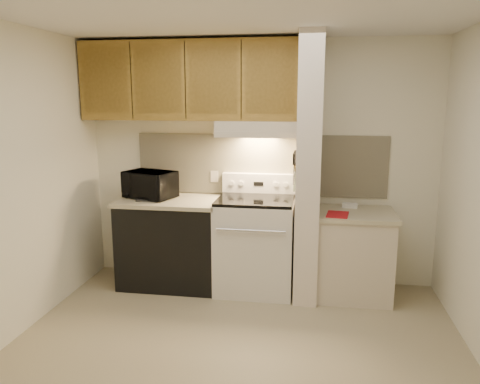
# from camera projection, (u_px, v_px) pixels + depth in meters

# --- Properties ---
(floor) EXTENTS (3.60, 3.60, 0.00)m
(floor) POSITION_uv_depth(u_px,v_px,m) (237.00, 347.00, 3.67)
(floor) COLOR tan
(floor) RESTS_ON ground
(ceiling) EXTENTS (3.60, 3.60, 0.00)m
(ceiling) POSITION_uv_depth(u_px,v_px,m) (236.00, 11.00, 3.18)
(ceiling) COLOR white
(ceiling) RESTS_ON wall_back
(wall_back) EXTENTS (3.60, 2.50, 0.02)m
(wall_back) POSITION_uv_depth(u_px,v_px,m) (260.00, 163.00, 4.88)
(wall_back) COLOR white
(wall_back) RESTS_ON floor
(wall_left) EXTENTS (0.02, 3.00, 2.50)m
(wall_left) POSITION_uv_depth(u_px,v_px,m) (12.00, 184.00, 3.70)
(wall_left) COLOR white
(wall_left) RESTS_ON floor
(backsplash) EXTENTS (2.60, 0.02, 0.63)m
(backsplash) POSITION_uv_depth(u_px,v_px,m) (260.00, 165.00, 4.87)
(backsplash) COLOR beige
(backsplash) RESTS_ON wall_back
(range_body) EXTENTS (0.76, 0.65, 0.92)m
(range_body) POSITION_uv_depth(u_px,v_px,m) (255.00, 246.00, 4.70)
(range_body) COLOR silver
(range_body) RESTS_ON floor
(oven_window) EXTENTS (0.50, 0.01, 0.30)m
(oven_window) POSITION_uv_depth(u_px,v_px,m) (251.00, 252.00, 4.39)
(oven_window) COLOR black
(oven_window) RESTS_ON range_body
(oven_handle) EXTENTS (0.65, 0.02, 0.02)m
(oven_handle) POSITION_uv_depth(u_px,v_px,m) (251.00, 231.00, 4.31)
(oven_handle) COLOR silver
(oven_handle) RESTS_ON range_body
(cooktop) EXTENTS (0.74, 0.64, 0.03)m
(cooktop) POSITION_uv_depth(u_px,v_px,m) (256.00, 200.00, 4.61)
(cooktop) COLOR black
(cooktop) RESTS_ON range_body
(range_backguard) EXTENTS (0.76, 0.08, 0.20)m
(range_backguard) POSITION_uv_depth(u_px,v_px,m) (259.00, 183.00, 4.86)
(range_backguard) COLOR silver
(range_backguard) RESTS_ON range_body
(range_display) EXTENTS (0.10, 0.01, 0.04)m
(range_display) POSITION_uv_depth(u_px,v_px,m) (259.00, 184.00, 4.82)
(range_display) COLOR black
(range_display) RESTS_ON range_backguard
(range_knob_left_outer) EXTENTS (0.05, 0.02, 0.05)m
(range_knob_left_outer) POSITION_uv_depth(u_px,v_px,m) (232.00, 183.00, 4.86)
(range_knob_left_outer) COLOR silver
(range_knob_left_outer) RESTS_ON range_backguard
(range_knob_left_inner) EXTENTS (0.05, 0.02, 0.05)m
(range_knob_left_inner) POSITION_uv_depth(u_px,v_px,m) (241.00, 183.00, 4.84)
(range_knob_left_inner) COLOR silver
(range_knob_left_inner) RESTS_ON range_backguard
(range_knob_right_inner) EXTENTS (0.05, 0.02, 0.05)m
(range_knob_right_inner) POSITION_uv_depth(u_px,v_px,m) (276.00, 184.00, 4.79)
(range_knob_right_inner) COLOR silver
(range_knob_right_inner) RESTS_ON range_backguard
(range_knob_right_outer) EXTENTS (0.05, 0.02, 0.05)m
(range_knob_right_outer) POSITION_uv_depth(u_px,v_px,m) (286.00, 185.00, 4.77)
(range_knob_right_outer) COLOR silver
(range_knob_right_outer) RESTS_ON range_backguard
(dishwasher_front) EXTENTS (1.00, 0.63, 0.87)m
(dishwasher_front) POSITION_uv_depth(u_px,v_px,m) (171.00, 244.00, 4.85)
(dishwasher_front) COLOR black
(dishwasher_front) RESTS_ON floor
(left_countertop) EXTENTS (1.04, 0.67, 0.04)m
(left_countertop) POSITION_uv_depth(u_px,v_px,m) (170.00, 201.00, 4.76)
(left_countertop) COLOR #BBB191
(left_countertop) RESTS_ON dishwasher_front
(spoon_rest) EXTENTS (0.26, 0.11, 0.02)m
(spoon_rest) POSITION_uv_depth(u_px,v_px,m) (149.00, 200.00, 4.67)
(spoon_rest) COLOR black
(spoon_rest) RESTS_ON left_countertop
(teal_jar) EXTENTS (0.10, 0.10, 0.10)m
(teal_jar) POSITION_uv_depth(u_px,v_px,m) (136.00, 194.00, 4.78)
(teal_jar) COLOR #276D70
(teal_jar) RESTS_ON left_countertop
(outlet) EXTENTS (0.08, 0.01, 0.12)m
(outlet) POSITION_uv_depth(u_px,v_px,m) (214.00, 177.00, 4.96)
(outlet) COLOR beige
(outlet) RESTS_ON backsplash
(microwave) EXTENTS (0.58, 0.48, 0.27)m
(microwave) POSITION_uv_depth(u_px,v_px,m) (150.00, 185.00, 4.79)
(microwave) COLOR black
(microwave) RESTS_ON left_countertop
(partition_pillar) EXTENTS (0.22, 0.70, 2.50)m
(partition_pillar) POSITION_uv_depth(u_px,v_px,m) (309.00, 169.00, 4.46)
(partition_pillar) COLOR silver
(partition_pillar) RESTS_ON floor
(pillar_trim) EXTENTS (0.01, 0.70, 0.04)m
(pillar_trim) POSITION_uv_depth(u_px,v_px,m) (297.00, 164.00, 4.47)
(pillar_trim) COLOR olive
(pillar_trim) RESTS_ON partition_pillar
(knife_strip) EXTENTS (0.02, 0.42, 0.04)m
(knife_strip) POSITION_uv_depth(u_px,v_px,m) (296.00, 163.00, 4.42)
(knife_strip) COLOR black
(knife_strip) RESTS_ON partition_pillar
(knife_blade_a) EXTENTS (0.01, 0.03, 0.16)m
(knife_blade_a) POSITION_uv_depth(u_px,v_px,m) (293.00, 176.00, 4.28)
(knife_blade_a) COLOR silver
(knife_blade_a) RESTS_ON knife_strip
(knife_handle_a) EXTENTS (0.02, 0.02, 0.10)m
(knife_handle_a) POSITION_uv_depth(u_px,v_px,m) (294.00, 160.00, 4.25)
(knife_handle_a) COLOR black
(knife_handle_a) RESTS_ON knife_strip
(knife_blade_b) EXTENTS (0.01, 0.04, 0.18)m
(knife_blade_b) POSITION_uv_depth(u_px,v_px,m) (294.00, 176.00, 4.35)
(knife_blade_b) COLOR silver
(knife_blade_b) RESTS_ON knife_strip
(knife_handle_b) EXTENTS (0.02, 0.02, 0.10)m
(knife_handle_b) POSITION_uv_depth(u_px,v_px,m) (294.00, 158.00, 4.32)
(knife_handle_b) COLOR black
(knife_handle_b) RESTS_ON knife_strip
(knife_blade_c) EXTENTS (0.01, 0.04, 0.20)m
(knife_blade_c) POSITION_uv_depth(u_px,v_px,m) (294.00, 175.00, 4.44)
(knife_blade_c) COLOR silver
(knife_blade_c) RESTS_ON knife_strip
(knife_handle_c) EXTENTS (0.02, 0.02, 0.10)m
(knife_handle_c) POSITION_uv_depth(u_px,v_px,m) (295.00, 157.00, 4.42)
(knife_handle_c) COLOR black
(knife_handle_c) RESTS_ON knife_strip
(knife_blade_d) EXTENTS (0.01, 0.04, 0.16)m
(knife_blade_d) POSITION_uv_depth(u_px,v_px,m) (295.00, 172.00, 4.51)
(knife_blade_d) COLOR silver
(knife_blade_d) RESTS_ON knife_strip
(knife_handle_d) EXTENTS (0.02, 0.02, 0.10)m
(knife_handle_d) POSITION_uv_depth(u_px,v_px,m) (295.00, 156.00, 4.49)
(knife_handle_d) COLOR black
(knife_handle_d) RESTS_ON knife_strip
(knife_blade_e) EXTENTS (0.01, 0.04, 0.18)m
(knife_blade_e) POSITION_uv_depth(u_px,v_px,m) (295.00, 171.00, 4.60)
(knife_blade_e) COLOR silver
(knife_blade_e) RESTS_ON knife_strip
(knife_handle_e) EXTENTS (0.02, 0.02, 0.10)m
(knife_handle_e) POSITION_uv_depth(u_px,v_px,m) (295.00, 155.00, 4.57)
(knife_handle_e) COLOR black
(knife_handle_e) RESTS_ON knife_strip
(oven_mitt) EXTENTS (0.03, 0.11, 0.26)m
(oven_mitt) POSITION_uv_depth(u_px,v_px,m) (295.00, 178.00, 4.67)
(oven_mitt) COLOR slate
(oven_mitt) RESTS_ON partition_pillar
(right_cab_base) EXTENTS (0.70, 0.60, 0.81)m
(right_cab_base) POSITION_uv_depth(u_px,v_px,m) (354.00, 256.00, 4.56)
(right_cab_base) COLOR beige
(right_cab_base) RESTS_ON floor
(right_countertop) EXTENTS (0.74, 0.64, 0.04)m
(right_countertop) POSITION_uv_depth(u_px,v_px,m) (356.00, 214.00, 4.47)
(right_countertop) COLOR #BBB191
(right_countertop) RESTS_ON right_cab_base
(red_folder) EXTENTS (0.23, 0.29, 0.01)m
(red_folder) POSITION_uv_depth(u_px,v_px,m) (338.00, 214.00, 4.35)
(red_folder) COLOR #B1121A
(red_folder) RESTS_ON right_countertop
(white_box) EXTENTS (0.16, 0.12, 0.04)m
(white_box) POSITION_uv_depth(u_px,v_px,m) (350.00, 205.00, 4.65)
(white_box) COLOR white
(white_box) RESTS_ON right_countertop
(range_hood) EXTENTS (0.78, 0.44, 0.15)m
(range_hood) POSITION_uv_depth(u_px,v_px,m) (258.00, 128.00, 4.59)
(range_hood) COLOR beige
(range_hood) RESTS_ON upper_cabinets
(hood_lip) EXTENTS (0.78, 0.04, 0.06)m
(hood_lip) POSITION_uv_depth(u_px,v_px,m) (255.00, 135.00, 4.40)
(hood_lip) COLOR beige
(hood_lip) RESTS_ON range_hood
(upper_cabinets) EXTENTS (2.18, 0.33, 0.77)m
(upper_cabinets) POSITION_uv_depth(u_px,v_px,m) (190.00, 81.00, 4.65)
(upper_cabinets) COLOR olive
(upper_cabinets) RESTS_ON wall_back
(cab_door_a) EXTENTS (0.46, 0.01, 0.63)m
(cab_door_a) POSITION_uv_depth(u_px,v_px,m) (105.00, 81.00, 4.62)
(cab_door_a) COLOR olive
(cab_door_a) RESTS_ON upper_cabinets
(cab_gap_a) EXTENTS (0.01, 0.01, 0.73)m
(cab_gap_a) POSITION_uv_depth(u_px,v_px,m) (131.00, 81.00, 4.58)
(cab_gap_a) COLOR black
(cab_gap_a) RESTS_ON upper_cabinets
(cab_door_b) EXTENTS (0.46, 0.01, 0.63)m
(cab_door_b) POSITION_uv_depth(u_px,v_px,m) (158.00, 81.00, 4.53)
(cab_door_b) COLOR olive
(cab_door_b) RESTS_ON upper_cabinets
(cab_gap_b) EXTENTS (0.01, 0.01, 0.73)m
(cab_gap_b) POSITION_uv_depth(u_px,v_px,m) (185.00, 80.00, 4.49)
(cab_gap_b) COLOR black
(cab_gap_b) RESTS_ON upper_cabinets
(cab_door_c) EXTENTS (0.46, 0.01, 0.63)m
(cab_door_c) POSITION_uv_depth(u_px,v_px,m) (213.00, 80.00, 4.45)
(cab_door_c) COLOR olive
(cab_door_c) RESTS_ON upper_cabinets
(cab_gap_c) EXTENTS (0.01, 0.01, 0.73)m
(cab_gap_c) POSITION_uv_depth(u_px,v_px,m) (241.00, 80.00, 4.41)
(cab_gap_c) COLOR black
(cab_gap_c) RESTS_ON upper_cabinets
(cab_door_d) EXTENTS (0.46, 0.01, 0.63)m
(cab_door_d) POSITION_uv_depth(u_px,v_px,m) (270.00, 80.00, 4.37)
(cab_door_d) COLOR olive
(cab_door_d) RESTS_ON upper_cabinets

